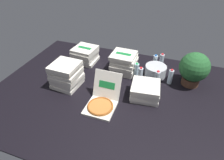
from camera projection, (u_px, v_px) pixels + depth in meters
ground_plane at (110, 93)px, 2.60m from camera, size 3.20×2.40×0.02m
open_pizza_box at (103, 100)px, 2.35m from camera, size 0.36×0.51×0.36m
pizza_stack_right_far at (85, 55)px, 3.18m from camera, size 0.40×0.40×0.26m
pizza_stack_left_mid at (66, 75)px, 2.62m from camera, size 0.41×0.40×0.36m
pizza_stack_left_near at (145, 91)px, 2.46m from camera, size 0.41×0.41×0.21m
pizza_stack_left_far at (124, 63)px, 2.92m from camera, size 0.39×0.38×0.31m
ice_bucket at (155, 71)px, 2.87m from camera, size 0.32×0.32×0.17m
water_bottle_0 at (170, 77)px, 2.70m from camera, size 0.07×0.07×0.24m
water_bottle_1 at (157, 78)px, 2.67m from camera, size 0.07×0.07×0.24m
water_bottle_2 at (155, 62)px, 3.03m from camera, size 0.07×0.07×0.24m
water_bottle_3 at (140, 75)px, 2.74m from camera, size 0.07×0.07×0.24m
water_bottle_4 at (161, 61)px, 3.06m from camera, size 0.07×0.07×0.24m
water_bottle_5 at (136, 70)px, 2.83m from camera, size 0.07×0.07×0.24m
potted_plant at (194, 68)px, 2.59m from camera, size 0.41×0.41×0.49m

